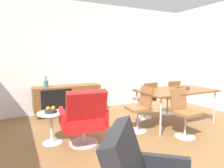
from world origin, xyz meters
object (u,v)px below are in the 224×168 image
Objects in this scene: dining_chair_back_left at (146,99)px; fruit_bowl at (51,110)px; dining_chair_back_right at (170,96)px; sideboard at (67,97)px; side_table_round at (51,124)px; dining_chair_near_window at (141,107)px; dining_table at (176,92)px; lounge_chair_red at (84,117)px; dining_chair_front_left at (183,111)px; vase_cobalt at (46,83)px; wooden_bowl_on_table at (183,88)px.

fruit_bowl is (-2.18, -0.36, 0.09)m from dining_chair_back_left.
sideboard is at bearing 153.05° from dining_chair_back_right.
dining_chair_back_left is 1.65× the size of side_table_round.
dining_table is at bearing 0.21° from dining_chair_near_window.
dining_chair_back_right is 1.00× the size of dining_chair_back_left.
sideboard is at bearing 66.96° from side_table_round.
lounge_chair_red is at bearing -173.73° from dining_chair_near_window.
dining_chair_front_left and dining_chair_back_left have the same top height.
dining_chair_back_left is at bearing -29.29° from vase_cobalt.
wooden_bowl_on_table is 0.50× the size of side_table_round.
wooden_bowl_on_table reaches higher than dining_table.
side_table_round is at bearing -113.04° from sideboard.
dining_table is at bearing 57.68° from dining_chair_front_left.
sideboard is 1.63m from fruit_bowl.
dining_chair_front_left is (1.54, -2.26, 0.03)m from sideboard.
fruit_bowl is at bearing 144.17° from lounge_chair_red.
dining_chair_back_left reaches higher than wooden_bowl_on_table.
vase_cobalt is at bearing 179.78° from sideboard.
lounge_chair_red is at bearing -164.04° from dining_chair_back_right.
wooden_bowl_on_table is 1.11m from dining_chair_near_window.
dining_chair_back_right reaches higher than fruit_bowl.
fruit_bowl is (-0.64, -1.50, 0.12)m from sideboard.
vase_cobalt is 0.16× the size of dining_table.
side_table_round is 2.60× the size of fruit_bowl.
dining_chair_near_window reaches higher than sideboard.
sideboard is 3.08× the size of side_table_round.
fruit_bowl is at bearing -172.89° from dining_chair_back_right.
dining_chair_near_window is 0.90× the size of lounge_chair_red.
dining_chair_front_left and dining_chair_back_right have the same top height.
dining_chair_front_left is 1.00× the size of dining_chair_near_window.
dining_chair_front_left is at bearing -19.29° from side_table_round.
dining_chair_back_left is (-0.70, 0.00, 0.00)m from dining_chair_back_right.
sideboard is 1.87× the size of dining_chair_near_window.
vase_cobalt is (-0.49, 0.00, 0.37)m from sideboard.
vase_cobalt is 3.05m from dining_chair_front_left.
fruit_bowl is at bearing -95.53° from vase_cobalt.
lounge_chair_red is (-2.42, -0.69, -0.00)m from dining_chair_back_right.
dining_chair_back_left is at bearing 132.10° from wooden_bowl_on_table.
side_table_round is 0.23m from fruit_bowl.
vase_cobalt is at bearing 84.47° from fruit_bowl.
dining_table is at bearing 172.52° from wooden_bowl_on_table.
side_table_round is (-0.64, -1.50, -0.12)m from sideboard.
dining_table is at bearing 3.67° from lounge_chair_red.
dining_chair_front_left reaches higher than dining_table.
fruit_bowl is (-2.88, -0.36, 0.09)m from dining_chair_back_right.
dining_chair_near_window reaches higher than wooden_bowl_on_table.
dining_chair_front_left is at bearing -19.26° from fruit_bowl.
vase_cobalt is 2.93m from dining_table.
sideboard is at bearing 140.24° from wooden_bowl_on_table.
lounge_chair_red is (-0.18, -1.83, 0.03)m from sideboard.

